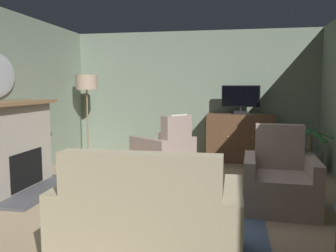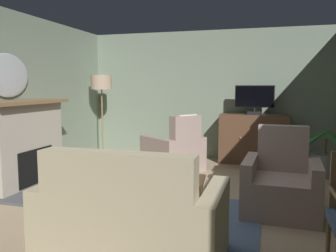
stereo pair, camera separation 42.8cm
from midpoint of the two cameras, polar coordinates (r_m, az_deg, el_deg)
name	(u,v)px [view 1 (the left image)]	position (r m, az deg, el deg)	size (l,w,h in m)	color
ground_plane	(160,217)	(4.25, -4.33, -14.52)	(5.63, 7.60, 0.04)	tan
wall_back	(194,95)	(7.45, 2.62, 5.08)	(5.63, 0.10, 2.65)	gray
rug_central	(166,216)	(4.20, -3.26, -14.39)	(2.22, 1.61, 0.01)	slate
fireplace	(15,148)	(5.56, -25.73, -3.33)	(0.88, 1.59, 1.30)	#4C4C51
tv_cabinet	(240,139)	(7.10, 9.91, -2.08)	(1.30, 0.52, 0.96)	#402A1C
television	(241,99)	(6.98, 10.03, 4.39)	(0.74, 0.20, 0.56)	black
coffee_table	(165,182)	(4.24, -3.36, -9.09)	(1.03, 0.61, 0.41)	#422B19
tv_remote	(177,181)	(4.06, -1.64, -8.92)	(0.17, 0.05, 0.02)	black
folded_newspaper	(169,178)	(4.21, -2.72, -8.48)	(0.30, 0.22, 0.01)	silver
sofa_floral	(149,224)	(3.09, -7.21, -15.65)	(1.53, 0.92, 1.01)	tan
armchair_in_far_corner	(280,182)	(4.50, 15.14, -8.87)	(0.90, 0.90, 1.01)	#A3897F
armchair_beside_cabinet	(165,153)	(6.32, -2.48, -4.35)	(1.23, 1.21, 1.03)	#A3897F
potted_plant_leafy_by_curtain	(310,161)	(6.51, 20.32, -5.32)	(0.71, 0.83, 0.77)	slate
cat	(103,190)	(4.92, -13.08, -10.20)	(0.61, 0.49, 0.21)	gray
floor_lamp	(87,88)	(7.37, -14.74, 6.03)	(0.43, 0.43, 1.73)	#4C4233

